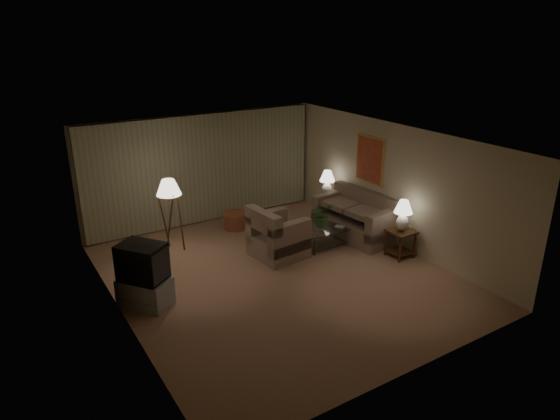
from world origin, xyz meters
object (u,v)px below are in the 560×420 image
object	(u,v)px
armchair	(278,237)
floor_lamp	(171,214)
coffee_table	(326,235)
crt_tv	(142,262)
ottoman	(235,220)
table_lamp_near	(403,213)
sofa	(354,220)
vase	(321,227)
side_table_near	(401,239)
tv_cabinet	(145,292)
side_table_far	(327,204)
table_lamp_far	(327,181)

from	to	relation	value
armchair	floor_lamp	size ratio (longest dim) A/B	0.75
coffee_table	floor_lamp	bearing A→B (deg)	152.03
crt_tv	ottoman	world-z (taller)	crt_tv
armchair	table_lamp_near	distance (m)	2.65
sofa	vase	xyz separation A→B (m)	(-1.01, -0.10, 0.08)
side_table_near	sofa	bearing A→B (deg)	96.34
table_lamp_near	vase	size ratio (longest dim) A/B	3.94
side_table_near	floor_lamp	xyz separation A→B (m)	(-3.99, 2.83, 0.44)
table_lamp_near	tv_cabinet	world-z (taller)	table_lamp_near
sofa	vase	size ratio (longest dim) A/B	12.42
armchair	tv_cabinet	xyz separation A→B (m)	(-3.02, -0.44, -0.19)
crt_tv	sofa	bearing A→B (deg)	58.14
crt_tv	side_table_near	bearing A→B (deg)	43.26
coffee_table	crt_tv	size ratio (longest dim) A/B	1.22
vase	side_table_far	bearing A→B (deg)	49.33
side_table_near	table_lamp_far	bearing A→B (deg)	90.00
sofa	ottoman	size ratio (longest dim) A/B	3.69
side_table_near	floor_lamp	world-z (taller)	floor_lamp
crt_tv	side_table_far	bearing A→B (deg)	71.22
sofa	ottoman	xyz separation A→B (m)	(-2.09, 1.92, -0.23)
floor_lamp	tv_cabinet	bearing A→B (deg)	-122.76
armchair	floor_lamp	bearing A→B (deg)	46.37
tv_cabinet	sofa	bearing A→B (deg)	58.14
tv_cabinet	ottoman	bearing A→B (deg)	91.70
coffee_table	tv_cabinet	size ratio (longest dim) A/B	1.12
ottoman	side_table_far	bearing A→B (deg)	-16.53
floor_lamp	vase	bearing A→B (deg)	-29.22
sofa	floor_lamp	size ratio (longest dim) A/B	1.31
side_table_near	crt_tv	bearing A→B (deg)	169.58
floor_lamp	vase	distance (m)	3.26
armchair	table_lamp_near	bearing A→B (deg)	-128.01
tv_cabinet	table_lamp_far	bearing A→B (deg)	71.22
sofa	side_table_far	world-z (taller)	sofa
floor_lamp	ottoman	xyz separation A→B (m)	(1.75, 0.43, -0.66)
tv_cabinet	vase	world-z (taller)	vase
side_table_near	table_lamp_far	distance (m)	2.67
vase	crt_tv	bearing A→B (deg)	-175.84
vase	table_lamp_far	bearing A→B (deg)	49.33
table_lamp_far	tv_cabinet	distance (m)	5.50
side_table_far	floor_lamp	bearing A→B (deg)	176.65
crt_tv	vase	bearing A→B (deg)	57.84
armchair	table_lamp_far	world-z (taller)	table_lamp_far
sofa	side_table_near	size ratio (longest dim) A/B	3.53
side_table_near	side_table_far	distance (m)	2.60
armchair	side_table_near	world-z (taller)	armchair
sofa	table_lamp_near	size ratio (longest dim) A/B	3.15
coffee_table	table_lamp_far	bearing A→B (deg)	53.20
vase	table_lamp_near	bearing A→B (deg)	-47.14
table_lamp_far	side_table_far	bearing A→B (deg)	0.00
tv_cabinet	ottoman	world-z (taller)	tv_cabinet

